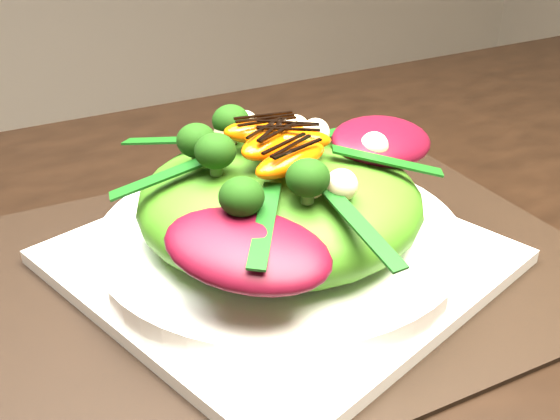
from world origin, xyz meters
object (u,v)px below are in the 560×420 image
lettuce_mound (280,201)px  orange_segment (265,142)px  placemat (280,265)px  salad_bowl (280,240)px  plate_base (280,257)px

lettuce_mound → orange_segment: 0.04m
placemat → salad_bowl: 0.02m
placemat → salad_bowl: salad_bowl is taller
salad_bowl → lettuce_mound: bearing=-90.0°
plate_base → lettuce_mound: 0.05m
plate_base → lettuce_mound: bearing=-90.0°
placemat → orange_segment: bearing=112.9°
placemat → lettuce_mound: (0.00, -0.00, 0.05)m
salad_bowl → lettuce_mound: 0.03m
plate_base → orange_segment: bearing=112.9°
placemat → lettuce_mound: size_ratio=2.22×
placemat → orange_segment: 0.10m
lettuce_mound → orange_segment: size_ratio=3.40×
placemat → salad_bowl: size_ratio=1.69×
salad_bowl → placemat: bearing=180.0°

